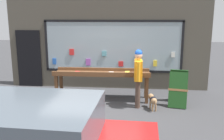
# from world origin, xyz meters

# --- Properties ---
(ground_plane) EXTENTS (40.00, 40.00, 0.00)m
(ground_plane) POSITION_xyz_m (0.00, 0.00, 0.00)
(ground_plane) COLOR #38383A
(shopfront_facade) EXTENTS (7.22, 0.29, 3.43)m
(shopfront_facade) POSITION_xyz_m (-0.03, 2.39, 1.69)
(shopfront_facade) COLOR #4C473D
(shopfront_facade) RESTS_ON ground_plane
(display_table_main) EXTENTS (3.00, 0.76, 0.96)m
(display_table_main) POSITION_xyz_m (-0.00, 1.00, 0.78)
(display_table_main) COLOR brown
(display_table_main) RESTS_ON ground_plane
(person_browsing) EXTENTS (0.23, 0.67, 1.69)m
(person_browsing) POSITION_xyz_m (1.12, 0.43, 0.99)
(person_browsing) COLOR #4C382D
(person_browsing) RESTS_ON ground_plane
(small_dog) EXTENTS (0.27, 0.57, 0.41)m
(small_dog) POSITION_xyz_m (1.55, 0.26, 0.29)
(small_dog) COLOR #99724C
(small_dog) RESTS_ON ground_plane
(sandwich_board_sign) EXTENTS (0.67, 0.94, 1.01)m
(sandwich_board_sign) POSITION_xyz_m (2.32, 0.78, 0.52)
(sandwich_board_sign) COLOR #193F19
(sandwich_board_sign) RESTS_ON ground_plane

